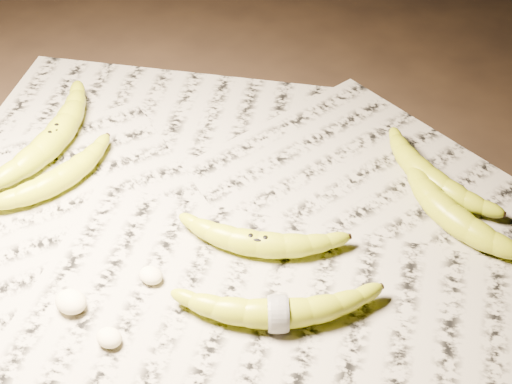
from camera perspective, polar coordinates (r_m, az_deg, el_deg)
The scene contains 12 objects.
ground at distance 0.90m, azimuth -1.44°, elevation -3.34°, with size 3.00×3.00×0.00m, color black.
newspaper_patch at distance 0.89m, azimuth -3.27°, elevation -3.66°, with size 0.90×0.70×0.01m, color #A5A08E.
banana_left_a at distance 1.04m, azimuth -15.87°, elevation 4.29°, with size 0.23×0.06×0.04m, color gold, non-canonical shape.
banana_left_b at distance 0.97m, azimuth -15.59°, elevation 1.10°, with size 0.17×0.05×0.03m, color gold, non-canonical shape.
banana_center at distance 0.85m, azimuth 0.19°, elevation -4.00°, with size 0.18×0.05×0.03m, color gold, non-canonical shape.
banana_taped at distance 0.79m, azimuth 1.77°, elevation -9.55°, with size 0.20×0.06×0.03m, color gold, non-canonical shape.
banana_upper_a at distance 0.97m, azimuth 13.57°, elevation 1.36°, with size 0.18×0.05×0.03m, color gold, non-canonical shape.
banana_upper_b at distance 0.92m, azimuth 15.30°, elevation -1.67°, with size 0.18×0.06×0.04m, color gold, non-canonical shape.
measuring_tape at distance 0.79m, azimuth 1.77°, elevation -9.55°, with size 0.04×0.04×0.00m, color white.
flesh_chunk_a at distance 0.83m, azimuth -14.64°, elevation -8.32°, with size 0.04×0.03×0.02m, color #F7EEBF.
flesh_chunk_b at distance 0.79m, azimuth -11.71°, elevation -11.18°, with size 0.03×0.02×0.02m, color #F7EEBF.
flesh_chunk_c at distance 0.84m, azimuth -8.42°, elevation -6.43°, with size 0.03×0.02×0.02m, color #F7EEBF.
Camera 1 is at (0.35, -0.51, 0.65)m, focal length 50.00 mm.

